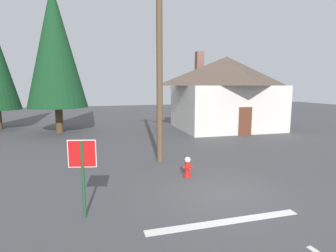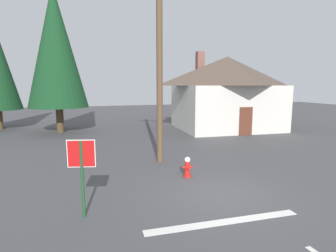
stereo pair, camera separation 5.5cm
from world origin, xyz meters
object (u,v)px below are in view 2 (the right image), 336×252
at_px(house, 226,92).
at_px(pine_tree_tall_left, 56,47).
at_px(stop_sign_near, 82,163).
at_px(utility_pole, 159,50).
at_px(fire_hydrant, 187,167).

bearing_deg(house, pine_tree_tall_left, 171.63).
xyz_separation_m(stop_sign_near, utility_pole, (3.38, 4.62, 3.53)).
bearing_deg(fire_hydrant, pine_tree_tall_left, 114.56).
relative_size(stop_sign_near, house, 0.25).
height_order(fire_hydrant, pine_tree_tall_left, pine_tree_tall_left).
bearing_deg(utility_pole, pine_tree_tall_left, 117.76).
relative_size(utility_pole, pine_tree_tall_left, 0.92).
bearing_deg(fire_hydrant, house, 54.54).
bearing_deg(pine_tree_tall_left, fire_hydrant, -65.44).
relative_size(house, pine_tree_tall_left, 0.80).
relative_size(utility_pole, house, 1.15).
height_order(house, pine_tree_tall_left, pine_tree_tall_left).
xyz_separation_m(stop_sign_near, house, (11.08, 12.41, 1.48)).
bearing_deg(stop_sign_near, house, 48.24).
distance_m(house, pine_tree_tall_left, 13.32).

